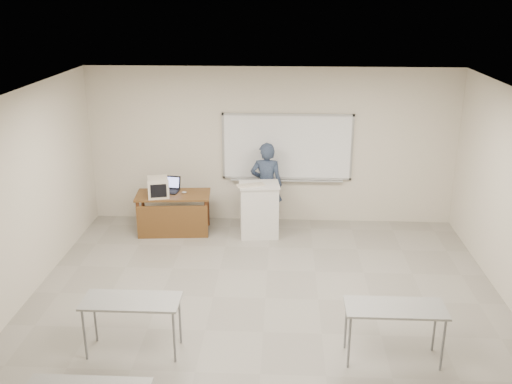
# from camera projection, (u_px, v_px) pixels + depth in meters

# --- Properties ---
(floor) EXTENTS (7.00, 8.00, 0.01)m
(floor) POSITION_uv_depth(u_px,v_px,m) (263.00, 332.00, 7.59)
(floor) COLOR gray
(floor) RESTS_ON ground
(whiteboard) EXTENTS (2.48, 0.10, 1.31)m
(whiteboard) POSITION_uv_depth(u_px,v_px,m) (287.00, 148.00, 10.82)
(whiteboard) COLOR white
(whiteboard) RESTS_ON floor
(student_desks) EXTENTS (4.40, 2.20, 0.73)m
(student_desks) POSITION_uv_depth(u_px,v_px,m) (259.00, 349.00, 6.10)
(student_desks) COLOR gray
(student_desks) RESTS_ON floor
(instructor_desk) EXTENTS (1.36, 0.68, 0.75)m
(instructor_desk) POSITION_uv_depth(u_px,v_px,m) (172.00, 207.00, 10.51)
(instructor_desk) COLOR brown
(instructor_desk) RESTS_ON floor
(podium) EXTENTS (0.72, 0.52, 1.01)m
(podium) POSITION_uv_depth(u_px,v_px,m) (259.00, 210.00, 10.45)
(podium) COLOR beige
(podium) RESTS_ON floor
(crt_monitor) EXTENTS (0.38, 0.42, 0.36)m
(crt_monitor) POSITION_uv_depth(u_px,v_px,m) (158.00, 187.00, 10.38)
(crt_monitor) COLOR beige
(crt_monitor) RESTS_ON instructor_desk
(laptop) EXTENTS (0.36, 0.33, 0.26)m
(laptop) POSITION_uv_depth(u_px,v_px,m) (169.00, 188.00, 10.67)
(laptop) COLOR black
(laptop) RESTS_ON instructor_desk
(mouse) EXTENTS (0.10, 0.08, 0.04)m
(mouse) POSITION_uv_depth(u_px,v_px,m) (184.00, 192.00, 10.57)
(mouse) COLOR #A7A9AE
(mouse) RESTS_ON instructor_desk
(keyboard) EXTENTS (0.52, 0.32, 0.03)m
(keyboard) POSITION_uv_depth(u_px,v_px,m) (250.00, 185.00, 10.17)
(keyboard) COLOR beige
(keyboard) RESTS_ON podium
(presenter) EXTENTS (0.63, 0.43, 1.66)m
(presenter) POSITION_uv_depth(u_px,v_px,m) (266.00, 185.00, 10.76)
(presenter) COLOR black
(presenter) RESTS_ON floor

